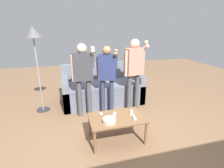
# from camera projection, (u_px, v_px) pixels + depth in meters

# --- Properties ---
(ground_plane) EXTENTS (12.00, 12.00, 0.00)m
(ground_plane) POSITION_uv_depth(u_px,v_px,m) (110.00, 136.00, 3.00)
(ground_plane) COLOR brown
(couch) EXTENTS (1.87, 0.89, 0.91)m
(couch) POSITION_uv_depth(u_px,v_px,m) (102.00, 89.00, 4.28)
(couch) COLOR slate
(couch) RESTS_ON ground
(coffee_table) EXTENTS (0.87, 0.56, 0.41)m
(coffee_table) POSITION_uv_depth(u_px,v_px,m) (117.00, 120.00, 2.80)
(coffee_table) COLOR brown
(coffee_table) RESTS_ON ground
(snack_bowl) EXTENTS (0.20, 0.20, 0.06)m
(snack_bowl) POSITION_uv_depth(u_px,v_px,m) (109.00, 120.00, 2.64)
(snack_bowl) COLOR beige
(snack_bowl) RESTS_ON coffee_table
(game_remote_nunchuk) EXTENTS (0.06, 0.09, 0.05)m
(game_remote_nunchuk) POSITION_uv_depth(u_px,v_px,m) (101.00, 114.00, 2.84)
(game_remote_nunchuk) COLOR white
(game_remote_nunchuk) RESTS_ON coffee_table
(floor_lamp) EXTENTS (0.36, 0.36, 1.79)m
(floor_lamp) POSITION_uv_depth(u_px,v_px,m) (33.00, 38.00, 3.42)
(floor_lamp) COLOR #2D2D33
(floor_lamp) RESTS_ON ground
(player_left) EXTENTS (0.44, 0.29, 1.49)m
(player_left) POSITION_uv_depth(u_px,v_px,m) (83.00, 72.00, 3.41)
(player_left) COLOR #47474C
(player_left) RESTS_ON ground
(player_center) EXTENTS (0.42, 0.37, 1.43)m
(player_center) POSITION_uv_depth(u_px,v_px,m) (107.00, 72.00, 3.55)
(player_center) COLOR #2D3856
(player_center) RESTS_ON ground
(player_right) EXTENTS (0.48, 0.29, 1.54)m
(player_right) POSITION_uv_depth(u_px,v_px,m) (134.00, 67.00, 3.69)
(player_right) COLOR #47474C
(player_right) RESTS_ON ground
(game_remote_wand_near) EXTENTS (0.10, 0.16, 0.03)m
(game_remote_wand_near) POSITION_uv_depth(u_px,v_px,m) (131.00, 113.00, 2.90)
(game_remote_wand_near) COLOR white
(game_remote_wand_near) RESTS_ON coffee_table
(game_remote_wand_far) EXTENTS (0.05, 0.16, 0.03)m
(game_remote_wand_far) POSITION_uv_depth(u_px,v_px,m) (134.00, 117.00, 2.77)
(game_remote_wand_far) COLOR white
(game_remote_wand_far) RESTS_ON coffee_table
(game_remote_wand_spare) EXTENTS (0.10, 0.16, 0.03)m
(game_remote_wand_spare) POSITION_uv_depth(u_px,v_px,m) (114.00, 115.00, 2.82)
(game_remote_wand_spare) COLOR white
(game_remote_wand_spare) RESTS_ON coffee_table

